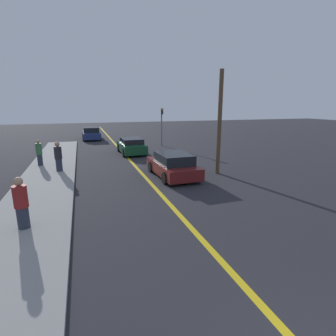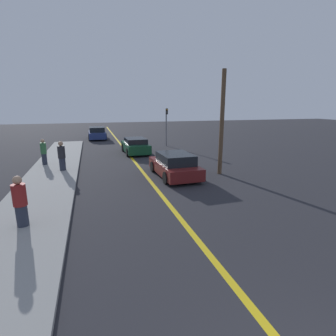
{
  "view_description": "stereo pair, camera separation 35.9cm",
  "coord_description": "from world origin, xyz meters",
  "views": [
    {
      "loc": [
        -3.2,
        -1.04,
        3.96
      ],
      "look_at": [
        0.34,
        9.72,
        1.21
      ],
      "focal_mm": 28.0,
      "sensor_mm": 36.0,
      "label": 1
    },
    {
      "loc": [
        -2.86,
        -1.14,
        3.96
      ],
      "look_at": [
        0.34,
        9.72,
        1.21
      ],
      "focal_mm": 28.0,
      "sensor_mm": 36.0,
      "label": 2
    }
  ],
  "objects": [
    {
      "name": "road_center_line",
      "position": [
        0.0,
        18.0,
        0.0
      ],
      "size": [
        0.2,
        60.0,
        0.01
      ],
      "color": "gold",
      "rests_on": "ground_plane"
    },
    {
      "name": "sidewalk_left",
      "position": [
        -5.15,
        14.23,
        0.07
      ],
      "size": [
        2.81,
        28.46,
        0.13
      ],
      "color": "gray",
      "rests_on": "ground_plane"
    },
    {
      "name": "car_near_right_lane",
      "position": [
        1.53,
        12.45,
        0.64
      ],
      "size": [
        2.09,
        4.24,
        1.34
      ],
      "rotation": [
        0.0,
        0.0,
        0.03
      ],
      "color": "maroon",
      "rests_on": "ground_plane"
    },
    {
      "name": "car_ahead_center",
      "position": [
        0.62,
        20.22,
        0.63
      ],
      "size": [
        1.99,
        4.03,
        1.28
      ],
      "rotation": [
        0.0,
        0.0,
        0.02
      ],
      "color": "#144728",
      "rests_on": "ground_plane"
    },
    {
      "name": "car_far_distant",
      "position": [
        -2.14,
        30.76,
        0.69
      ],
      "size": [
        2.02,
        4.65,
        1.42
      ],
      "rotation": [
        0.0,
        0.0,
        0.0
      ],
      "color": "navy",
      "rests_on": "ground_plane"
    },
    {
      "name": "pedestrian_near_curb",
      "position": [
        -5.16,
        7.69,
        0.96
      ],
      "size": [
        0.42,
        0.42,
        1.67
      ],
      "color": "#282D3D",
      "rests_on": "sidewalk_left"
    },
    {
      "name": "pedestrian_mid_group",
      "position": [
        -4.6,
        15.23,
        0.99
      ],
      "size": [
        0.42,
        0.42,
        1.74
      ],
      "color": "#282D3D",
      "rests_on": "sidewalk_left"
    },
    {
      "name": "pedestrian_far_standing",
      "position": [
        -5.87,
        17.19,
        0.96
      ],
      "size": [
        0.37,
        0.37,
        1.67
      ],
      "color": "#282D3D",
      "rests_on": "sidewalk_left"
    },
    {
      "name": "traffic_light",
      "position": [
        4.19,
        23.34,
        2.24
      ],
      "size": [
        0.18,
        0.4,
        3.6
      ],
      "color": "slate",
      "rests_on": "ground_plane"
    },
    {
      "name": "utility_pole",
      "position": [
        4.25,
        12.28,
        2.92
      ],
      "size": [
        0.24,
        0.24,
        5.83
      ],
      "color": "brown",
      "rests_on": "ground_plane"
    }
  ]
}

